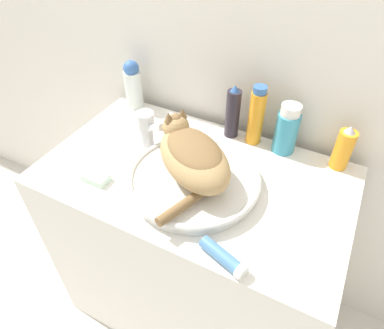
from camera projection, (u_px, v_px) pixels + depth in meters
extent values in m
cube|color=silver|center=(244.00, 28.00, 1.10)|extent=(8.00, 0.05, 2.40)
cube|color=white|center=(194.00, 250.00, 1.38)|extent=(0.99, 0.58, 0.85)
cylinder|color=silver|center=(194.00, 181.00, 1.05)|extent=(0.39, 0.39, 0.04)
torus|color=silver|center=(194.00, 177.00, 1.04)|extent=(0.41, 0.41, 0.02)
ellipsoid|color=tan|center=(194.00, 159.00, 0.99)|extent=(0.34, 0.31, 0.13)
ellipsoid|color=brown|center=(194.00, 149.00, 0.97)|extent=(0.26, 0.24, 0.06)
sphere|color=tan|center=(176.00, 127.00, 1.04)|extent=(0.08, 0.08, 0.08)
sphere|color=brown|center=(176.00, 121.00, 1.03)|extent=(0.05, 0.05, 0.05)
cone|color=brown|center=(182.00, 113.00, 1.02)|extent=(0.03, 0.03, 0.03)
cone|color=brown|center=(169.00, 117.00, 1.00)|extent=(0.03, 0.03, 0.03)
cylinder|color=brown|center=(187.00, 203.00, 0.93)|extent=(0.09, 0.20, 0.03)
cylinder|color=silver|center=(147.00, 137.00, 1.18)|extent=(0.04, 0.04, 0.08)
cylinder|color=silver|center=(154.00, 128.00, 1.11)|extent=(0.11, 0.07, 0.08)
cylinder|color=silver|center=(145.00, 121.00, 1.14)|extent=(0.06, 0.06, 0.06)
cylinder|color=#28232D|center=(233.00, 114.00, 1.20)|extent=(0.05, 0.05, 0.18)
cone|color=#3866AD|center=(235.00, 88.00, 1.13)|extent=(0.03, 0.03, 0.02)
cylinder|color=orange|center=(343.00, 150.00, 1.08)|extent=(0.06, 0.06, 0.14)
cone|color=#B7B7BC|center=(351.00, 129.00, 1.03)|extent=(0.03, 0.03, 0.02)
cylinder|color=silver|center=(134.00, 90.00, 1.36)|extent=(0.07, 0.07, 0.15)
sphere|color=#3866AD|center=(131.00, 68.00, 1.30)|extent=(0.06, 0.06, 0.06)
cylinder|color=teal|center=(286.00, 133.00, 1.15)|extent=(0.08, 0.08, 0.14)
cylinder|color=white|center=(291.00, 110.00, 1.09)|extent=(0.07, 0.07, 0.03)
cylinder|color=orange|center=(256.00, 118.00, 1.17)|extent=(0.05, 0.05, 0.19)
cylinder|color=#3866AD|center=(260.00, 90.00, 1.09)|extent=(0.05, 0.05, 0.02)
cylinder|color=#4C7FB2|center=(220.00, 255.00, 0.85)|extent=(0.12, 0.07, 0.03)
cylinder|color=white|center=(241.00, 272.00, 0.82)|extent=(0.03, 0.04, 0.04)
cube|color=silver|center=(96.00, 178.00, 1.07)|extent=(0.08, 0.05, 0.02)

